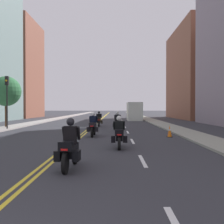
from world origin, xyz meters
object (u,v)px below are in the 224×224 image
traffic_cone_0 (170,131)px  motorcycle_0 (70,148)px  traffic_cone_1 (170,131)px  motorcycle_1 (119,135)px  motorcycle_2 (93,127)px  motorcycle_4 (99,120)px  traffic_light_near (7,93)px  street_tree_0 (6,91)px  parked_truck (134,112)px  motorcycle_3 (117,123)px

traffic_cone_0 → motorcycle_0: bearing=-117.6°
traffic_cone_1 → motorcycle_1: bearing=-124.0°
traffic_cone_0 → motorcycle_2: bearing=174.5°
motorcycle_4 → traffic_cone_1: (5.35, -10.28, -0.25)m
traffic_light_near → traffic_cone_0: bearing=-24.2°
motorcycle_2 → traffic_cone_0: size_ratio=2.97×
street_tree_0 → motorcycle_2: bearing=-41.1°
motorcycle_0 → motorcycle_1: (1.65, 4.71, -0.04)m
motorcycle_2 → traffic_cone_1: size_ratio=2.88×
motorcycle_0 → traffic_cone_0: 11.00m
motorcycle_4 → parked_truck: size_ratio=0.35×
traffic_cone_1 → traffic_light_near: size_ratio=0.17×
parked_truck → motorcycle_3: bearing=-98.1°
traffic_cone_1 → street_tree_0: (-14.35, 8.36, 3.17)m
traffic_light_near → parked_truck: traffic_light_near is taller
traffic_cone_0 → motorcycle_4: bearing=117.2°
traffic_cone_1 → traffic_light_near: traffic_light_near is taller
parked_truck → traffic_cone_0: bearing=-88.6°
parked_truck → motorcycle_2: bearing=-100.4°
motorcycle_0 → motorcycle_4: (-0.23, 20.14, -0.03)m
motorcycle_1 → parked_truck: (2.83, 30.29, 0.64)m
traffic_cone_1 → motorcycle_0: bearing=-117.4°
traffic_cone_1 → motorcycle_3: bearing=122.8°
motorcycle_4 → traffic_cone_0: (5.33, -10.40, -0.26)m
motorcycle_4 → traffic_light_near: traffic_light_near is taller
parked_truck → traffic_cone_1: bearing=-88.5°
traffic_cone_0 → street_tree_0: size_ratio=0.15×
motorcycle_2 → traffic_cone_1: motorcycle_2 is taller
motorcycle_3 → traffic_light_near: 10.16m
traffic_cone_0 → traffic_light_near: 14.81m
motorcycle_0 → motorcycle_2: 10.24m
traffic_cone_1 → motorcycle_2: bearing=175.9°
street_tree_0 → motorcycle_0: bearing=-63.1°
motorcycle_0 → traffic_cone_1: 11.12m
motorcycle_4 → street_tree_0: (-9.00, -1.91, 2.93)m
motorcycle_0 → motorcycle_3: motorcycle_0 is taller
motorcycle_4 → parked_truck: bearing=70.6°
motorcycle_1 → motorcycle_3: (0.01, 10.52, 0.02)m
motorcycle_0 → street_tree_0: size_ratio=0.42×
traffic_cone_1 → parked_truck: parked_truck is taller
traffic_cone_1 → traffic_light_near: 14.78m
motorcycle_3 → motorcycle_4: motorcycle_3 is taller
motorcycle_2 → motorcycle_4: 9.90m
motorcycle_0 → parked_truck: size_ratio=0.33×
traffic_light_near → parked_truck: 23.16m
motorcycle_1 → traffic_cone_1: 6.22m
motorcycle_0 → traffic_cone_1: bearing=65.9°
motorcycle_4 → traffic_cone_1: bearing=-64.3°
motorcycle_3 → traffic_cone_0: size_ratio=2.70×
motorcycle_2 → motorcycle_4: bearing=92.7°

